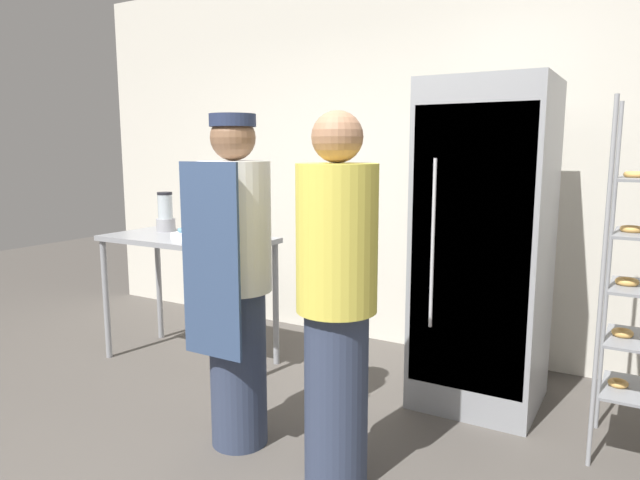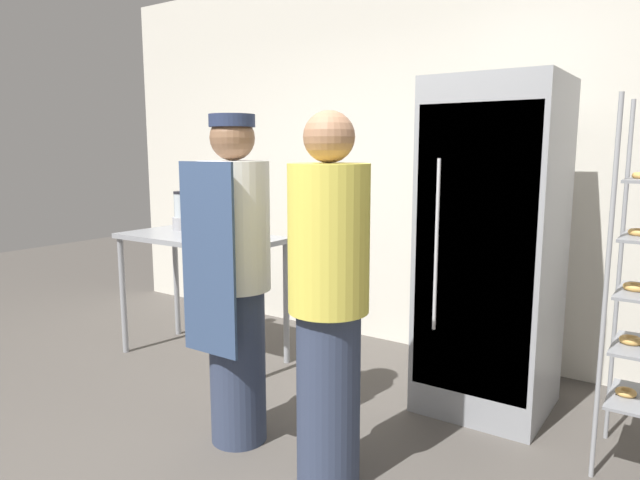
{
  "view_description": "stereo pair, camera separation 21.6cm",
  "coord_description": "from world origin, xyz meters",
  "px_view_note": "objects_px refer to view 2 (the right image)",
  "views": [
    {
      "loc": [
        1.55,
        -1.79,
        1.54
      ],
      "look_at": [
        0.07,
        0.76,
        1.07
      ],
      "focal_mm": 32.0,
      "sensor_mm": 36.0,
      "label": 1
    },
    {
      "loc": [
        1.73,
        -1.67,
        1.54
      ],
      "look_at": [
        0.07,
        0.76,
        1.07
      ],
      "focal_mm": 32.0,
      "sensor_mm": 36.0,
      "label": 2
    }
  ],
  "objects_px": {
    "blender_pitcher": "(182,213)",
    "person_customer": "(329,301)",
    "person_baker": "(235,277)",
    "refrigerator": "(492,249)",
    "donut_box": "(208,231)"
  },
  "relations": [
    {
      "from": "donut_box",
      "to": "person_customer",
      "type": "height_order",
      "value": "person_customer"
    },
    {
      "from": "person_baker",
      "to": "person_customer",
      "type": "bearing_deg",
      "value": -5.45
    },
    {
      "from": "donut_box",
      "to": "person_customer",
      "type": "relative_size",
      "value": 0.16
    },
    {
      "from": "blender_pitcher",
      "to": "refrigerator",
      "type": "bearing_deg",
      "value": 6.14
    },
    {
      "from": "refrigerator",
      "to": "person_baker",
      "type": "xyz_separation_m",
      "value": [
        -0.95,
        -1.15,
        -0.08
      ]
    },
    {
      "from": "person_baker",
      "to": "donut_box",
      "type": "bearing_deg",
      "value": 141.79
    },
    {
      "from": "person_baker",
      "to": "person_customer",
      "type": "height_order",
      "value": "person_baker"
    },
    {
      "from": "blender_pitcher",
      "to": "person_baker",
      "type": "xyz_separation_m",
      "value": [
        1.38,
        -0.9,
        -0.16
      ]
    },
    {
      "from": "person_customer",
      "to": "blender_pitcher",
      "type": "bearing_deg",
      "value": 154.39
    },
    {
      "from": "blender_pitcher",
      "to": "person_customer",
      "type": "bearing_deg",
      "value": -25.61
    },
    {
      "from": "refrigerator",
      "to": "donut_box",
      "type": "relative_size",
      "value": 7.15
    },
    {
      "from": "refrigerator",
      "to": "person_baker",
      "type": "relative_size",
      "value": 1.13
    },
    {
      "from": "donut_box",
      "to": "person_baker",
      "type": "bearing_deg",
      "value": -38.21
    },
    {
      "from": "person_baker",
      "to": "person_customer",
      "type": "xyz_separation_m",
      "value": [
        0.61,
        -0.06,
        -0.02
      ]
    },
    {
      "from": "refrigerator",
      "to": "person_baker",
      "type": "bearing_deg",
      "value": -129.71
    }
  ]
}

